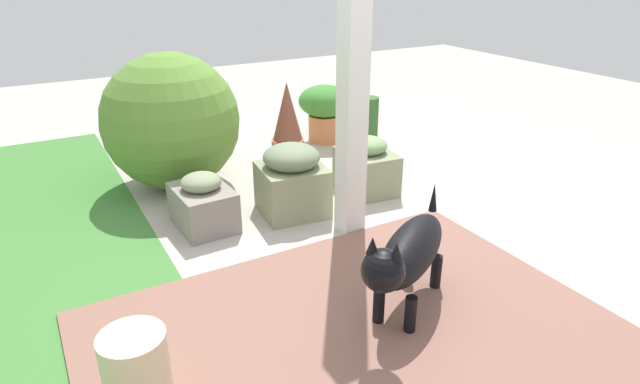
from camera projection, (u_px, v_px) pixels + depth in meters
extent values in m
plane|color=#B4AAA2|center=(352.00, 248.00, 3.30)|extent=(12.00, 12.00, 0.00)
cube|color=#875D4F|center=(360.00, 340.00, 2.50)|extent=(1.80, 2.40, 0.02)
cube|color=white|center=(354.00, 52.00, 3.08)|extent=(0.14, 0.14, 2.26)
cube|color=gray|center=(366.00, 172.00, 4.04)|extent=(0.48, 0.40, 0.31)
ellipsoid|color=#789864|center=(367.00, 145.00, 3.96)|extent=(0.29, 0.29, 0.13)
cube|color=gray|center=(292.00, 190.00, 3.69)|extent=(0.46, 0.47, 0.34)
ellipsoid|color=#6E7C5C|center=(291.00, 157.00, 3.60)|extent=(0.38, 0.38, 0.17)
cube|color=gray|center=(203.00, 208.00, 3.51)|extent=(0.46, 0.35, 0.27)
ellipsoid|color=gray|center=(201.00, 182.00, 3.44)|extent=(0.26, 0.26, 0.12)
sphere|color=#5B8734|center=(171.00, 122.00, 4.01)|extent=(1.01, 1.01, 1.01)
cylinder|color=#C06B4B|center=(367.00, 153.00, 4.61)|extent=(0.29, 0.29, 0.18)
cylinder|color=#346029|center=(369.00, 121.00, 4.49)|extent=(0.16, 0.16, 0.39)
cylinder|color=#BD694A|center=(288.00, 154.00, 4.50)|extent=(0.27, 0.27, 0.25)
cone|color=brown|center=(287.00, 111.00, 4.35)|extent=(0.24, 0.24, 0.47)
cylinder|color=#CA7949|center=(324.00, 128.00, 5.16)|extent=(0.31, 0.31, 0.25)
ellipsoid|color=#3C822F|center=(325.00, 101.00, 5.05)|extent=(0.49, 0.49, 0.29)
ellipsoid|color=black|center=(412.00, 250.00, 2.63)|extent=(0.56, 0.69, 0.25)
sphere|color=black|center=(383.00, 270.00, 2.27)|extent=(0.19, 0.19, 0.19)
cone|color=black|center=(396.00, 251.00, 2.20)|extent=(0.06, 0.06, 0.08)
cone|color=black|center=(372.00, 245.00, 2.25)|extent=(0.06, 0.06, 0.08)
cylinder|color=black|center=(410.00, 316.00, 2.52)|extent=(0.06, 0.06, 0.20)
cylinder|color=black|center=(379.00, 306.00, 2.58)|extent=(0.06, 0.06, 0.20)
cylinder|color=black|center=(436.00, 273.00, 2.86)|extent=(0.06, 0.06, 0.20)
cylinder|color=black|center=(408.00, 265.00, 2.92)|extent=(0.06, 0.06, 0.20)
cone|color=black|center=(434.00, 197.00, 2.83)|extent=(0.04, 0.04, 0.16)
cylinder|color=beige|center=(137.00, 371.00, 2.09)|extent=(0.26, 0.26, 0.33)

